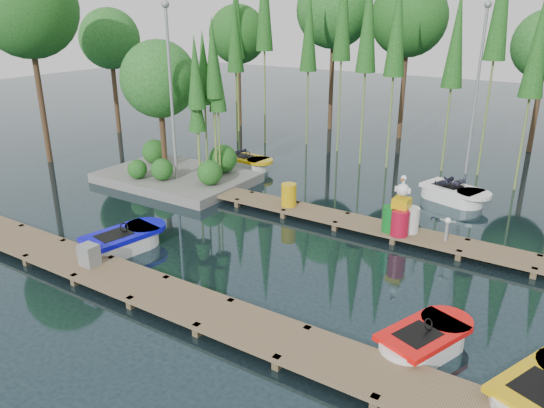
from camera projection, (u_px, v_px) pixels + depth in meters
The scene contains 16 objects.
ground_plane at pixel (251, 237), 17.15m from camera, with size 90.00×90.00×0.00m, color #1E3138.
near_dock at pixel (149, 289), 13.54m from camera, with size 18.00×1.50×0.50m.
far_dock at pixel (315, 213), 18.52m from camera, with size 15.00×1.20×0.50m.
island at pixel (171, 106), 21.85m from camera, with size 6.20×4.20×6.75m.
tree_screen at pixel (346, 28), 24.37m from camera, with size 34.42×18.53×10.31m.
lamp_island at pixel (170, 83), 20.45m from camera, with size 0.30×0.30×7.25m.
lamp_rear at pixel (478, 77), 22.24m from camera, with size 0.30×0.30×7.25m.
boat_blue at pixel (123, 242), 16.18m from camera, with size 1.71×2.95×0.93m.
boat_red at pixel (424, 342), 11.40m from camera, with size 1.91×2.73×0.84m.
boat_yellow_near at pixel (544, 394), 9.82m from camera, with size 2.12×2.93×0.90m.
boat_yellow_far at pixel (246, 162), 24.41m from camera, with size 2.72×1.38×1.32m.
boat_white_far at pixel (453, 194), 20.26m from camera, with size 3.02×2.02×1.31m.
utility_cabinet at pixel (89, 255), 14.57m from camera, with size 0.49×0.42×0.60m, color gray.
yellow_barrel at pixel (289, 195), 18.91m from camera, with size 0.54×0.54×0.82m, color #D2A20B.
drum_cluster at pixel (401, 216), 16.59m from camera, with size 1.09×1.00×1.88m.
seagull_post at pixel (447, 225), 15.99m from camera, with size 0.47×0.26×0.76m.
Camera 1 is at (9.17, -12.76, 7.00)m, focal length 35.00 mm.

